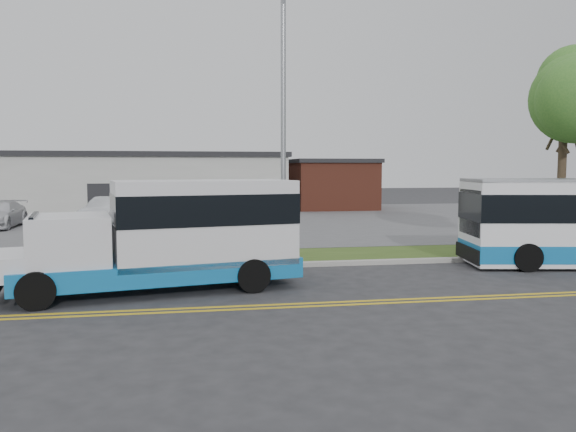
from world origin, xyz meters
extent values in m
plane|color=#28282B|center=(0.00, 0.00, 0.00)|extent=(140.00, 140.00, 0.00)
cube|color=gold|center=(0.00, -3.85, 0.01)|extent=(70.00, 0.12, 0.01)
cube|color=gold|center=(0.00, -4.15, 0.01)|extent=(70.00, 0.12, 0.01)
cube|color=#9E9B93|center=(0.00, 1.10, 0.07)|extent=(80.00, 0.30, 0.15)
cube|color=#2F4517|center=(0.00, 2.90, 0.05)|extent=(80.00, 3.30, 0.10)
cube|color=#4C4C4F|center=(0.00, 17.00, 0.05)|extent=(80.00, 25.00, 0.10)
cube|color=#9E9E99|center=(-6.00, 27.00, 2.00)|extent=(25.00, 10.00, 4.00)
cube|color=black|center=(-6.00, 27.00, 4.17)|extent=(25.40, 10.40, 0.35)
cube|color=black|center=(-6.00, 22.05, 1.10)|extent=(2.00, 0.15, 2.20)
cube|color=brown|center=(10.50, 26.00, 1.80)|extent=(6.00, 7.00, 3.60)
cube|color=black|center=(10.50, 26.00, 3.75)|extent=(6.30, 7.30, 0.30)
cylinder|color=#35261D|center=(14.00, 3.00, 2.48)|extent=(0.32, 0.32, 4.76)
ellipsoid|color=#2F6523|center=(14.00, 3.00, 6.22)|extent=(5.20, 5.20, 4.42)
cylinder|color=gray|center=(3.00, 2.80, 4.85)|extent=(0.18, 0.18, 9.50)
cube|color=#0F63A2|center=(-1.03, -1.74, 0.58)|extent=(7.48, 3.73, 0.53)
cube|color=silver|center=(0.10, -1.52, 1.79)|extent=(5.00, 3.25, 2.21)
cube|color=black|center=(0.10, -1.52, 2.16)|extent=(5.03, 3.30, 0.79)
cube|color=silver|center=(-3.20, -2.16, 1.42)|extent=(2.29, 2.58, 1.26)
cube|color=black|center=(-3.98, -2.31, 1.63)|extent=(0.48, 1.98, 0.95)
cube|color=silver|center=(-4.34, -2.38, 0.89)|extent=(1.44, 2.32, 0.58)
cylinder|color=black|center=(-3.71, -3.41, 0.44)|extent=(0.92, 0.46, 0.88)
cylinder|color=black|center=(-4.14, -1.18, 0.44)|extent=(0.92, 0.46, 0.88)
cylinder|color=black|center=(1.35, -2.44, 0.44)|extent=(0.92, 0.46, 0.88)
cylinder|color=black|center=(0.92, -0.21, 0.44)|extent=(0.92, 0.46, 0.88)
cube|color=black|center=(8.86, 0.37, 1.77)|extent=(0.46, 2.13, 1.49)
cube|color=black|center=(8.79, 0.38, 0.42)|extent=(0.51, 2.32, 0.47)
cylinder|color=black|center=(10.09, -0.97, 0.45)|extent=(0.93, 0.45, 0.90)
cylinder|color=black|center=(10.47, 1.20, 0.45)|extent=(0.93, 0.45, 0.90)
imported|color=black|center=(-1.91, 1.90, 0.87)|extent=(0.57, 0.38, 1.54)
imported|color=#B9BCC1|center=(-4.44, 13.74, 0.91)|extent=(2.95, 5.17, 1.61)
sphere|color=white|center=(-2.21, 1.65, 0.26)|extent=(0.32, 0.32, 0.32)
sphere|color=white|center=(-1.61, 2.15, 0.26)|extent=(0.32, 0.32, 0.32)
camera|label=1|loc=(-0.18, -16.72, 3.22)|focal=35.00mm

